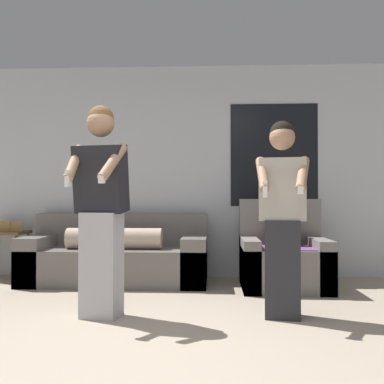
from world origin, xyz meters
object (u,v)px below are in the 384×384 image
Objects in this scene: couch at (117,257)px; person_right at (282,217)px; armchair at (283,258)px; person_left at (101,208)px; side_table at (5,238)px.

person_right is (1.72, -1.51, 0.55)m from couch.
couch is 1.94m from armchair.
armchair is at bearing 38.43° from person_left.
couch is 2.16× the size of armchair.
couch is 1.50m from side_table.
armchair is (1.92, -0.22, 0.03)m from couch.
person_right is at bearing -98.94° from armchair.
person_right is (-0.20, -1.29, 0.52)m from armchair.
couch is at bearing 97.38° from person_left.
couch is at bearing 173.48° from armchair.
person_left is at bearing -82.62° from couch.
side_table is 3.64m from person_right.
person_right is (1.52, 0.07, -0.07)m from person_left.
person_left reaches higher than person_right.
person_right reaches higher than armchair.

